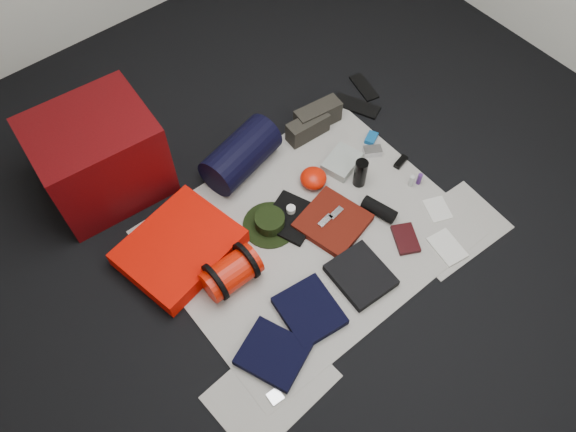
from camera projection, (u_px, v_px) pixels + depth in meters
floor at (308, 233)px, 3.18m from camera, size 4.50×4.50×0.02m
newspaper_mat at (309, 232)px, 3.17m from camera, size 1.60×1.30×0.01m
newspaper_sheet_front_left at (271, 387)px, 2.70m from camera, size 0.61×0.44×0.00m
newspaper_sheet_front_right at (453, 229)px, 3.18m from camera, size 0.60×0.43×0.00m
red_cabinet at (99, 157)px, 3.12m from camera, size 0.68×0.58×0.53m
sleeping_pad at (180, 248)px, 3.05m from camera, size 0.68×0.59×0.11m
stuff_sack at (231, 273)px, 2.93m from camera, size 0.30×0.18×0.18m
sack_strap_left at (215, 282)px, 2.88m from camera, size 0.02×0.22×0.22m
sack_strap_right at (247, 260)px, 2.94m from camera, size 0.03×0.22×0.22m
navy_duffel at (241, 155)px, 3.30m from camera, size 0.52×0.35×0.25m
boonie_brim at (270, 225)px, 3.18m from camera, size 0.32×0.32×0.01m
boonie_crown at (270, 221)px, 3.15m from camera, size 0.17×0.17×0.07m
hiking_boot_left at (308, 128)px, 3.49m from camera, size 0.28×0.12×0.14m
hiking_boot_right at (318, 116)px, 3.53m from camera, size 0.31×0.15×0.15m
flip_flop_left at (356, 106)px, 3.67m from camera, size 0.23×0.32×0.02m
flip_flop_right at (364, 87)px, 3.77m from camera, size 0.15×0.26×0.01m
trousers_navy_a at (273, 354)px, 2.76m from camera, size 0.37×0.39×0.05m
trousers_navy_b at (309, 311)px, 2.88m from camera, size 0.32×0.35×0.05m
trousers_charcoal at (361, 275)px, 2.99m from camera, size 0.29×0.33×0.05m
black_tshirt at (292, 218)px, 3.20m from camera, size 0.36×0.35×0.03m
red_shirt at (333, 222)px, 3.17m from camera, size 0.41×0.41×0.05m
orange_stuff_sack at (313, 178)px, 3.30m from camera, size 0.17×0.17×0.10m
first_aid_pouch at (342, 162)px, 3.39m from camera, size 0.26×0.23×0.06m
water_bottle at (360, 173)px, 3.26m from camera, size 0.10×0.10×0.19m
speaker at (379, 209)px, 3.20m from camera, size 0.13×0.22×0.08m
compact_camera at (372, 151)px, 3.45m from camera, size 0.13×0.11×0.04m
cyan_case at (371, 138)px, 3.51m from camera, size 0.11×0.10×0.03m
toiletry_purple at (419, 179)px, 3.31m from camera, size 0.03×0.03×0.08m
toiletry_clear at (411, 181)px, 3.30m from camera, size 0.04×0.04×0.08m
paperback_book at (406, 239)px, 3.12m from camera, size 0.19×0.22×0.03m
map_booklet at (447, 247)px, 3.10m from camera, size 0.17×0.22×0.01m
map_printout at (438, 209)px, 3.24m from camera, size 0.18×0.20×0.01m
sunglasses at (401, 162)px, 3.41m from camera, size 0.11×0.06×0.03m
key_cluster at (275, 396)px, 2.67m from camera, size 0.07×0.07×0.01m
tape_roll at (291, 209)px, 3.19m from camera, size 0.05×0.05×0.04m
energy_bar_a at (325, 221)px, 3.14m from camera, size 0.10×0.05×0.01m
energy_bar_b at (336, 213)px, 3.17m from camera, size 0.10×0.05×0.01m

